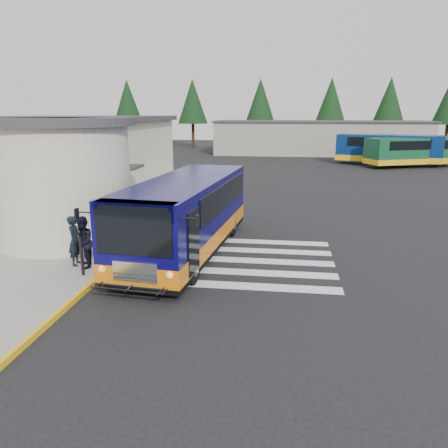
# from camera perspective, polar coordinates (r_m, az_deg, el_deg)

# --- Properties ---
(ground) EXTENTS (140.00, 140.00, 0.00)m
(ground) POSITION_cam_1_polar(r_m,az_deg,el_deg) (16.51, 1.76, -3.82)
(ground) COLOR black
(ground) RESTS_ON ground
(sidewalk) EXTENTS (10.00, 34.00, 0.15)m
(sidewalk) POSITION_cam_1_polar(r_m,az_deg,el_deg) (22.86, -20.14, 0.63)
(sidewalk) COLOR gray
(sidewalk) RESTS_ON ground
(curb_strip) EXTENTS (0.12, 34.00, 0.16)m
(curb_strip) POSITION_cam_1_polar(r_m,az_deg,el_deg) (21.03, -8.11, 0.25)
(curb_strip) COLOR yellow
(curb_strip) RESTS_ON ground
(station_building) EXTENTS (12.70, 18.70, 4.80)m
(station_building) POSITION_cam_1_polar(r_m,az_deg,el_deg) (25.86, -21.29, 7.64)
(station_building) COLOR beige
(station_building) RESTS_ON ground
(crosswalk) EXTENTS (8.00, 5.35, 0.01)m
(crosswalk) POSITION_cam_1_polar(r_m,az_deg,el_deg) (15.81, -0.35, -4.62)
(crosswalk) COLOR silver
(crosswalk) RESTS_ON ground
(depot_building) EXTENTS (26.40, 8.40, 4.20)m
(depot_building) POSITION_cam_1_polar(r_m,az_deg,el_deg) (57.86, 12.32, 10.98)
(depot_building) COLOR gray
(depot_building) RESTS_ON ground
(tree_line) EXTENTS (58.40, 4.40, 10.00)m
(tree_line) POSITION_cam_1_polar(r_m,az_deg,el_deg) (65.80, 12.27, 15.42)
(tree_line) COLOR black
(tree_line) RESTS_ON ground
(transit_bus) EXTENTS (3.97, 10.10, 2.79)m
(transit_bus) POSITION_cam_1_polar(r_m,az_deg,el_deg) (16.32, -4.95, 0.79)
(transit_bus) COLOR #09064D
(transit_bus) RESTS_ON ground
(pedestrian_a) EXTENTS (0.47, 0.66, 1.69)m
(pedestrian_a) POSITION_cam_1_polar(r_m,az_deg,el_deg) (15.42, -18.90, -2.07)
(pedestrian_a) COLOR black
(pedestrian_a) RESTS_ON sidewalk
(pedestrian_b) EXTENTS (0.93, 1.03, 1.74)m
(pedestrian_b) POSITION_cam_1_polar(r_m,az_deg,el_deg) (15.01, -17.99, -2.32)
(pedestrian_b) COLOR black
(pedestrian_b) RESTS_ON sidewalk
(bollard) EXTENTS (0.10, 0.10, 1.23)m
(bollard) POSITION_cam_1_polar(r_m,az_deg,el_deg) (14.43, -18.09, -4.06)
(bollard) COLOR black
(bollard) RESTS_ON sidewalk
(far_bus_a) EXTENTS (10.43, 5.62, 2.59)m
(far_bus_a) POSITION_cam_1_polar(r_m,az_deg,el_deg) (47.73, 20.68, 9.26)
(far_bus_a) COLOR navy
(far_bus_a) RESTS_ON ground
(far_bus_b) EXTENTS (9.68, 6.12, 2.43)m
(far_bus_b) POSITION_cam_1_polar(r_m,az_deg,el_deg) (46.72, 23.48, 8.77)
(far_bus_b) COLOR #13492A
(far_bus_b) RESTS_ON ground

